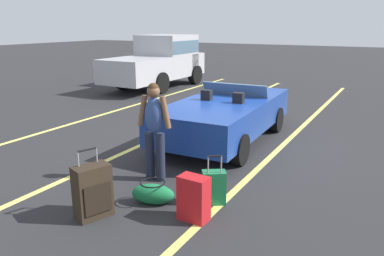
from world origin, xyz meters
TOP-DOWN VIEW (x-y plane):
  - ground_plane at (0.00, 0.00)m, footprint 80.00×80.00m
  - lot_line_near at (0.00, -1.24)m, footprint 18.00×0.12m
  - lot_line_mid at (0.00, 1.46)m, footprint 18.00×0.12m
  - lot_line_far at (0.00, 4.16)m, footprint 18.00×0.12m
  - convertible_car at (0.21, 0.01)m, footprint 4.20×1.94m
  - suitcase_large_black at (-4.06, 0.12)m, footprint 0.55×0.43m
  - suitcase_medium_bright at (-3.47, -1.11)m, footprint 0.28×0.41m
  - suitcase_small_carryon at (-2.91, -1.14)m, footprint 0.35×0.39m
  - duffel_bag at (-3.35, -0.36)m, footprint 0.49×0.70m
  - traveler_person at (-2.60, 0.11)m, footprint 0.26×0.61m
  - parked_pickup_truck_near at (5.69, 5.50)m, footprint 5.01×2.11m

SIDE VIEW (x-z plane):
  - ground_plane at x=0.00m, z-range 0.00..0.00m
  - lot_line_near at x=0.00m, z-range 0.00..0.00m
  - lot_line_mid at x=0.00m, z-range 0.00..0.00m
  - lot_line_far at x=0.00m, z-range 0.00..0.00m
  - duffel_bag at x=-3.35m, z-range -0.01..0.33m
  - suitcase_small_carryon at x=-2.91m, z-range -0.13..0.64m
  - suitcase_medium_bright at x=-3.47m, z-range 0.00..0.62m
  - suitcase_large_black at x=-4.06m, z-range -0.11..0.85m
  - convertible_car at x=0.21m, z-range -0.03..1.21m
  - traveler_person at x=-2.60m, z-range 0.10..1.76m
  - parked_pickup_truck_near at x=5.69m, z-range 0.06..2.16m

